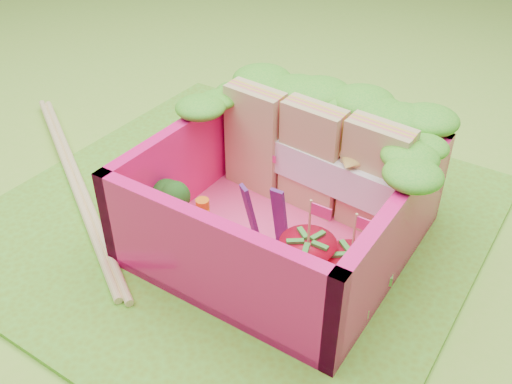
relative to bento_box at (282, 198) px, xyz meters
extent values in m
plane|color=#87C938|center=(-0.32, 0.04, -0.31)|extent=(14.00, 14.00, 0.00)
cube|color=#699E23|center=(-0.32, 0.04, -0.29)|extent=(2.60, 2.60, 0.03)
cube|color=#FF4185|center=(0.00, 0.00, -0.25)|extent=(1.30, 1.30, 0.05)
cube|color=#F51471|center=(0.00, 0.61, 0.00)|extent=(1.30, 0.07, 0.55)
cube|color=#F51471|center=(0.00, -0.61, 0.00)|extent=(1.30, 0.07, 0.55)
cube|color=#F51471|center=(-0.61, 0.00, 0.00)|extent=(0.07, 1.30, 0.55)
cube|color=#F51471|center=(0.61, 0.00, 0.00)|extent=(0.07, 1.30, 0.55)
ellipsoid|color=#209C1C|center=(-0.50, 0.58, 0.33)|extent=(0.30, 0.30, 0.11)
ellipsoid|color=#209C1C|center=(-0.38, 0.58, 0.33)|extent=(0.30, 0.30, 0.11)
ellipsoid|color=#209C1C|center=(-0.25, 0.58, 0.33)|extent=(0.30, 0.30, 0.11)
ellipsoid|color=#209C1C|center=(-0.13, 0.58, 0.33)|extent=(0.30, 0.30, 0.11)
ellipsoid|color=#209C1C|center=(0.00, 0.58, 0.33)|extent=(0.30, 0.30, 0.11)
ellipsoid|color=#209C1C|center=(0.12, 0.58, 0.33)|extent=(0.30, 0.30, 0.11)
ellipsoid|color=#209C1C|center=(0.25, 0.58, 0.33)|extent=(0.30, 0.30, 0.11)
ellipsoid|color=#209C1C|center=(0.37, 0.58, 0.33)|extent=(0.30, 0.30, 0.11)
ellipsoid|color=#209C1C|center=(0.50, 0.58, 0.33)|extent=(0.30, 0.30, 0.11)
ellipsoid|color=#209C1C|center=(-0.58, 0.10, 0.33)|extent=(0.27, 0.27, 0.10)
ellipsoid|color=#209C1C|center=(-0.58, 0.24, 0.33)|extent=(0.27, 0.27, 0.10)
ellipsoid|color=#209C1C|center=(-0.58, 0.38, 0.33)|extent=(0.27, 0.27, 0.10)
ellipsoid|color=#209C1C|center=(0.58, 0.10, 0.33)|extent=(0.27, 0.27, 0.10)
ellipsoid|color=#209C1C|center=(0.58, 0.24, 0.33)|extent=(0.27, 0.27, 0.10)
ellipsoid|color=#209C1C|center=(0.58, 0.38, 0.33)|extent=(0.27, 0.27, 0.10)
cube|color=tan|center=(-0.37, 0.31, 0.09)|extent=(0.36, 0.18, 0.62)
cube|color=tan|center=(0.00, 0.31, 0.09)|extent=(0.36, 0.18, 0.62)
cube|color=tan|center=(0.37, 0.31, 0.09)|extent=(0.36, 0.18, 0.62)
cube|color=white|center=(0.00, 0.31, 0.05)|extent=(1.13, 0.27, 0.20)
cylinder|color=#6DA550|center=(-0.51, -0.29, -0.16)|extent=(0.12, 0.12, 0.13)
ellipsoid|color=#184D14|center=(-0.51, -0.29, -0.04)|extent=(0.34, 0.34, 0.12)
cylinder|color=orange|center=(-0.28, -0.31, -0.08)|extent=(0.07, 0.07, 0.29)
cylinder|color=orange|center=(-0.27, -0.32, -0.11)|extent=(0.07, 0.07, 0.24)
cube|color=#471958|center=(-0.08, -0.17, -0.04)|extent=(0.07, 0.05, 0.38)
cube|color=#471958|center=(0.05, -0.10, -0.04)|extent=(0.07, 0.02, 0.38)
cone|color=red|center=(0.31, -0.28, -0.09)|extent=(0.27, 0.27, 0.27)
cylinder|color=tan|center=(0.31, -0.28, 0.16)|extent=(0.01, 0.01, 0.24)
cube|color=#F42880|center=(0.36, -0.28, 0.24)|extent=(0.10, 0.01, 0.06)
cone|color=red|center=(0.50, -0.22, -0.11)|extent=(0.24, 0.24, 0.24)
cylinder|color=tan|center=(0.50, -0.22, 0.13)|extent=(0.01, 0.01, 0.24)
cube|color=#F42880|center=(0.55, -0.22, 0.21)|extent=(0.10, 0.01, 0.06)
cube|color=#65C73E|center=(0.50, -0.08, -0.20)|extent=(0.33, 0.17, 0.05)
cube|color=#65C73E|center=(0.50, -0.25, -0.20)|extent=(0.30, 0.24, 0.05)
cube|color=#65C73E|center=(0.20, -0.38, -0.20)|extent=(0.27, 0.28, 0.05)
cube|color=#D6C375|center=(-1.38, -0.24, -0.25)|extent=(2.00, 1.22, 0.04)
cube|color=#D6C375|center=(-1.33, -0.23, -0.25)|extent=(2.00, 1.22, 0.04)
camera|label=1|loc=(1.20, -2.07, 1.74)|focal=40.00mm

